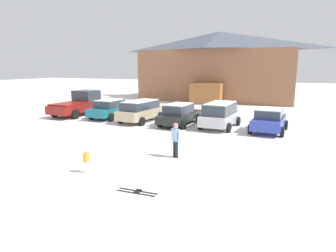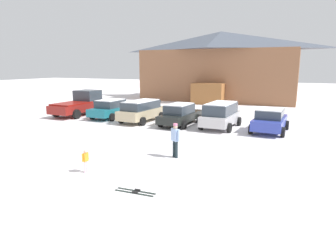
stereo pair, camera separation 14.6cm
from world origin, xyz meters
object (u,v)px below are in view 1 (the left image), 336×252
Objects in this scene: pair_of_skis at (137,192)px; parked_blue_hatchback at (269,120)px; parked_teal_hatchback at (111,108)px; parked_silver_wagon at (220,114)px; parked_beige_suv at (141,110)px; skier_adult_in_blue_parka at (176,138)px; parked_black_sedan at (179,114)px; pickup_truck at (80,104)px; skier_child_in_orange_jacket at (86,160)px; ski_lodge at (218,66)px.

parked_blue_hatchback is at bearing 75.54° from pair_of_skis.
parked_teal_hatchback is 9.58m from parked_silver_wagon.
parked_beige_suv reaches higher than skier_adult_in_blue_parka.
skier_adult_in_blue_parka reaches higher than parked_black_sedan.
pickup_truck reaches higher than skier_adult_in_blue_parka.
pickup_truck is (-13.04, 0.59, 0.03)m from parked_silver_wagon.
parked_beige_suv is 3.07× the size of pair_of_skis.
skier_adult_in_blue_parka is (2.55, 3.47, 0.38)m from skier_child_in_orange_jacket.
parked_black_sedan is at bearing 110.59° from skier_adult_in_blue_parka.
skier_adult_in_blue_parka is 4.46m from pair_of_skis.
ski_lodge reaches higher than parked_black_sedan.
pair_of_skis is (5.18, -30.33, -4.37)m from ski_lodge.
pickup_truck is 3.46× the size of skier_adult_in_blue_parka.
parked_black_sedan is (3.30, 0.04, -0.10)m from parked_beige_suv.
parked_black_sedan is at bearing -4.40° from pickup_truck.
ski_lodge reaches higher than pair_of_skis.
ski_lodge is at bearing 114.69° from parked_blue_hatchback.
pickup_truck is 5.84× the size of skier_child_in_orange_jacket.
skier_adult_in_blue_parka reaches higher than parked_teal_hatchback.
pickup_truck is (-6.69, 0.81, 0.09)m from parked_beige_suv.
parked_teal_hatchback is 1.06× the size of parked_silver_wagon.
skier_child_in_orange_jacket is at bearing -126.33° from skier_adult_in_blue_parka.
parked_silver_wagon is at bearing -1.92° from parked_teal_hatchback.
parked_teal_hatchback is 1.01× the size of parked_beige_suv.
skier_adult_in_blue_parka is at bearing -91.04° from parked_silver_wagon.
ski_lodge is 4.26× the size of parked_beige_suv.
parked_blue_hatchback is at bearing -65.31° from ski_lodge.
parked_blue_hatchback is (12.92, -0.36, 0.00)m from parked_teal_hatchback.
ski_lodge is at bearing 99.69° from pair_of_skis.
parked_blue_hatchback is at bearing 1.22° from parked_black_sedan.
ski_lodge is at bearing 96.03° from parked_black_sedan.
pickup_truck is at bearing 130.85° from skier_child_in_orange_jacket.
ski_lodge is 18.67m from parked_beige_suv.
parked_blue_hatchback is 2.72× the size of pair_of_skis.
parked_blue_hatchback is 16.40m from pickup_truck.
parked_silver_wagon reaches higher than skier_adult_in_blue_parka.
pickup_truck reaches higher than skier_child_in_orange_jacket.
pickup_truck reaches higher than pair_of_skis.
parked_blue_hatchback is (9.70, 0.17, -0.10)m from parked_beige_suv.
parked_black_sedan is at bearing -176.69° from parked_silver_wagon.
skier_adult_in_blue_parka is (12.89, -8.50, -0.05)m from pickup_truck.
parked_blue_hatchback is at bearing 61.94° from skier_child_in_orange_jacket.
parked_silver_wagon is at bearing -74.60° from ski_lodge.
skier_child_in_orange_jacket is (2.28, -29.45, -3.83)m from ski_lodge.
pickup_truck is 3.83× the size of pair_of_skis.
parked_beige_suv reaches higher than skier_child_in_orange_jacket.
parked_teal_hatchback is 6.54m from parked_black_sedan.
skier_child_in_orange_jacket is at bearing -49.15° from pickup_truck.
ski_lodge is 4.80× the size of parked_blue_hatchback.
pair_of_skis is at bearing -89.07° from parked_silver_wagon.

